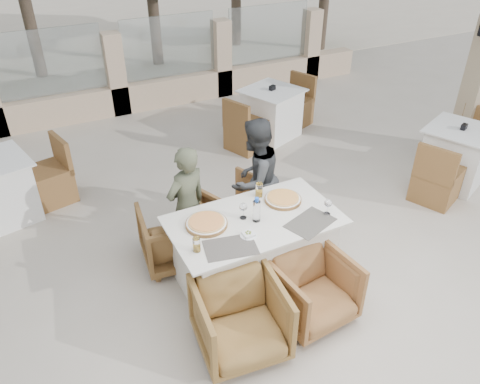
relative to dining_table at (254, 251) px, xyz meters
name	(u,v)px	position (x,y,z in m)	size (l,w,h in m)	color
ground	(244,279)	(-0.08, 0.06, -0.39)	(80.00, 80.00, 0.00)	beige
sand_patch	(48,12)	(-0.08, 14.06, -0.38)	(30.00, 16.00, 0.01)	beige
perimeter_wall_far	(115,69)	(-0.08, 4.86, 0.42)	(10.00, 0.34, 1.60)	beige
lantern_pillar	(476,89)	(4.12, 1.06, 0.61)	(0.34, 0.34, 2.00)	tan
dining_table	(254,251)	(0.00, 0.00, 0.00)	(1.60, 0.90, 0.77)	silver
placemat_near_left	(230,247)	(-0.38, -0.27, 0.39)	(0.45, 0.30, 0.00)	#544E48
placemat_near_right	(310,223)	(0.43, -0.28, 0.39)	(0.45, 0.30, 0.00)	#524E47
pizza_left	(206,223)	(-0.44, 0.12, 0.41)	(0.39, 0.39, 0.05)	#D3501C
pizza_right	(283,199)	(0.40, 0.14, 0.41)	(0.36, 0.36, 0.05)	#CE641C
water_bottle	(257,209)	(0.01, -0.02, 0.51)	(0.07, 0.07, 0.25)	#B1CBE9
wine_glass_centre	(243,210)	(-0.09, 0.07, 0.48)	(0.08, 0.08, 0.18)	white
wine_glass_corner	(328,206)	(0.65, -0.24, 0.48)	(0.08, 0.08, 0.18)	silver
beer_glass_left	(197,245)	(-0.65, -0.18, 0.45)	(0.07, 0.07, 0.13)	gold
beer_glass_right	(259,190)	(0.23, 0.33, 0.46)	(0.07, 0.07, 0.15)	gold
olive_dish	(248,234)	(-0.17, -0.19, 0.41)	(0.11, 0.11, 0.04)	white
armchair_far_left	(174,235)	(-0.58, 0.67, -0.07)	(0.67, 0.69, 0.63)	brown
armchair_far_right	(239,209)	(0.24, 0.80, -0.07)	(0.67, 0.69, 0.63)	olive
armchair_near_left	(240,319)	(-0.49, -0.67, -0.05)	(0.71, 0.73, 0.67)	olive
armchair_near_right	(312,289)	(0.26, -0.63, -0.07)	(0.68, 0.70, 0.63)	olive
diner_left	(187,206)	(-0.43, 0.64, 0.28)	(0.48, 0.32, 1.32)	#494E39
diner_right	(254,180)	(0.39, 0.73, 0.32)	(0.68, 0.53, 1.40)	#373A3C
bg_table_b	(271,113)	(1.84, 2.84, 0.00)	(1.64, 0.82, 0.77)	white
bg_table_c	(456,156)	(3.33, 0.51, 0.00)	(1.64, 0.82, 0.77)	silver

